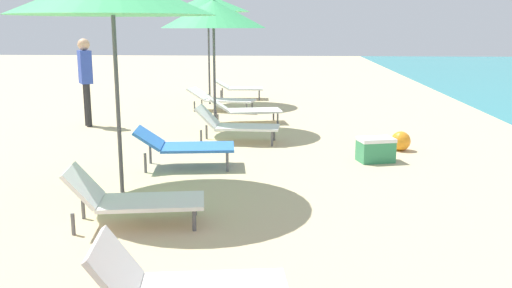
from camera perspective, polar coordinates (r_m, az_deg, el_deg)
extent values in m
cube|color=white|center=(3.78, -14.29, -12.32)|extent=(0.36, 0.64, 0.38)
cylinder|color=#4C4C51|center=(6.84, -14.06, 3.77)|extent=(0.05, 0.05, 2.14)
cube|color=blue|center=(8.03, -5.99, -0.33)|extent=(1.11, 0.76, 0.04)
cube|color=blue|center=(8.07, -10.99, 0.63)|extent=(0.46, 0.68, 0.28)
cylinder|color=#59595E|center=(8.32, -3.01, -0.96)|extent=(0.04, 0.04, 0.28)
cylinder|color=#59595E|center=(7.80, -2.98, -1.86)|extent=(0.04, 0.04, 0.28)
cylinder|color=#59595E|center=(8.40, -10.85, -1.05)|extent=(0.04, 0.04, 0.28)
cylinder|color=#59595E|center=(7.88, -11.35, -1.94)|extent=(0.04, 0.04, 0.28)
cube|color=white|center=(5.82, -10.67, -5.88)|extent=(1.14, 0.73, 0.04)
cube|color=white|center=(5.86, -17.37, -4.10)|extent=(0.41, 0.61, 0.38)
cylinder|color=#59595E|center=(6.05, -6.33, -6.32)|extent=(0.04, 0.04, 0.22)
cylinder|color=#59595E|center=(5.61, -6.39, -7.83)|extent=(0.04, 0.04, 0.22)
cylinder|color=#59595E|center=(6.19, -17.41, -6.40)|extent=(0.04, 0.04, 0.22)
cylinder|color=#59595E|center=(5.76, -18.36, -7.86)|extent=(0.04, 0.04, 0.22)
cylinder|color=#4C4C51|center=(10.70, -4.31, 6.55)|extent=(0.05, 0.05, 1.98)
cone|color=#3FB266|center=(10.66, -4.42, 13.25)|extent=(1.98, 1.98, 0.52)
cube|color=white|center=(11.69, -0.18, 3.46)|extent=(1.22, 0.84, 0.04)
cube|color=white|center=(11.60, -3.90, 4.13)|extent=(0.54, 0.71, 0.30)
cylinder|color=#59595E|center=(12.04, 1.82, 3.03)|extent=(0.04, 0.04, 0.24)
cylinder|color=#59595E|center=(11.52, 2.25, 2.61)|extent=(0.04, 0.04, 0.24)
cylinder|color=#59595E|center=(11.90, -4.14, 2.90)|extent=(0.04, 0.04, 0.24)
cylinder|color=#59595E|center=(11.38, -3.97, 2.47)|extent=(0.04, 0.04, 0.24)
cube|color=white|center=(9.68, -0.88, 1.75)|extent=(1.12, 0.62, 0.04)
cube|color=white|center=(9.75, -5.06, 2.90)|extent=(0.38, 0.60, 0.36)
cylinder|color=#59595E|center=(9.90, 1.88, 1.10)|extent=(0.04, 0.04, 0.26)
cylinder|color=#59595E|center=(9.43, 1.67, 0.54)|extent=(0.04, 0.04, 0.26)
cylinder|color=#59595E|center=(10.06, -5.13, 1.23)|extent=(0.04, 0.04, 0.26)
cylinder|color=#59595E|center=(9.59, -5.67, 0.69)|extent=(0.04, 0.04, 0.26)
cylinder|color=#4C4C51|center=(14.54, -4.87, 8.77)|extent=(0.05, 0.05, 2.37)
cone|color=#3FB266|center=(14.52, -4.97, 14.27)|extent=(2.13, 2.13, 0.42)
cube|color=white|center=(15.56, -1.08, 5.75)|extent=(1.01, 0.73, 0.04)
cube|color=white|center=(15.58, -3.54, 6.20)|extent=(0.42, 0.69, 0.25)
cylinder|color=#59595E|center=(15.86, 0.34, 5.29)|extent=(0.04, 0.04, 0.28)
cylinder|color=#59595E|center=(15.29, 0.33, 5.04)|extent=(0.04, 0.04, 0.28)
cylinder|color=#59595E|center=(15.89, -3.50, 5.29)|extent=(0.04, 0.04, 0.28)
cylinder|color=#59595E|center=(15.33, -3.64, 5.03)|extent=(0.04, 0.04, 0.28)
cube|color=white|center=(13.27, -2.67, 4.52)|extent=(1.25, 0.81, 0.04)
cube|color=white|center=(13.52, -5.89, 5.23)|extent=(0.56, 0.66, 0.28)
cylinder|color=#59595E|center=(13.38, -0.39, 3.96)|extent=(0.04, 0.04, 0.25)
cylinder|color=#59595E|center=(12.92, -0.98, 3.67)|extent=(0.04, 0.04, 0.25)
cylinder|color=#59595E|center=(13.79, -5.62, 4.15)|extent=(0.04, 0.04, 0.25)
cylinder|color=#59595E|center=(13.35, -6.37, 3.87)|extent=(0.04, 0.04, 0.25)
cylinder|color=#262628|center=(11.71, -16.92, 3.82)|extent=(0.11, 0.11, 0.88)
cylinder|color=#262628|center=(11.87, -17.08, 3.92)|extent=(0.11, 0.11, 0.88)
cube|color=#334CB2|center=(11.71, -17.23, 7.59)|extent=(0.38, 0.42, 0.66)
sphere|color=#D8A87F|center=(11.69, -17.37, 9.78)|extent=(0.24, 0.24, 0.24)
cube|color=#338C59|center=(8.55, 12.23, -0.75)|extent=(0.59, 0.47, 0.31)
cube|color=white|center=(8.51, 12.29, 0.46)|extent=(0.60, 0.48, 0.06)
sphere|color=orange|center=(9.39, 14.71, 0.30)|extent=(0.32, 0.32, 0.32)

